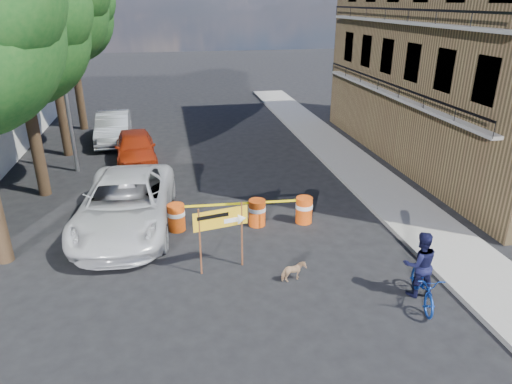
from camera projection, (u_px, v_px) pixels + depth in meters
name	position (u px, v px, depth m)	size (l,w,h in m)	color
ground	(249.00, 273.00, 12.63)	(120.00, 120.00, 0.00)	black
sidewalk_east	(369.00, 179.00, 19.11)	(2.40, 40.00, 0.15)	gray
apartment_building	(489.00, 25.00, 19.64)	(8.00, 16.00, 12.00)	olive
tree_mid_a	(16.00, 31.00, 15.45)	(5.25, 5.00, 8.68)	#332316
tree_mid_b	(46.00, 7.00, 19.70)	(5.67, 5.40, 9.62)	#332316
tree_far	(69.00, 16.00, 24.41)	(5.04, 4.80, 8.84)	#332316
streetlamp	(63.00, 70.00, 18.48)	(1.25, 0.18, 8.00)	gray
barrel_far_left	(129.00, 224.00, 14.34)	(0.58, 0.58, 0.90)	#C54A0B
barrel_mid_left	(176.00, 217.00, 14.84)	(0.58, 0.58, 0.90)	#C54A0B
barrel_mid_right	(257.00, 212.00, 15.17)	(0.58, 0.58, 0.90)	#C54A0B
barrel_far_right	(304.00, 209.00, 15.36)	(0.58, 0.58, 0.90)	#C54A0B
detour_sign	(228.00, 222.00, 12.33)	(1.51, 0.42, 1.96)	#592D19
pedestrian	(420.00, 264.00, 11.41)	(0.86, 0.67, 1.77)	black
bicycle	(426.00, 271.00, 11.09)	(0.62, 0.94, 1.79)	#13399C
dog	(294.00, 272.00, 12.19)	(0.30, 0.66, 0.56)	tan
suv_white	(126.00, 204.00, 14.86)	(2.86, 6.20, 1.72)	silver
sedan_red	(135.00, 147.00, 20.92)	(1.76, 4.37, 1.49)	#A72A0D
sedan_silver	(113.00, 127.00, 24.07)	(1.64, 4.71, 1.55)	#BBBEC3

